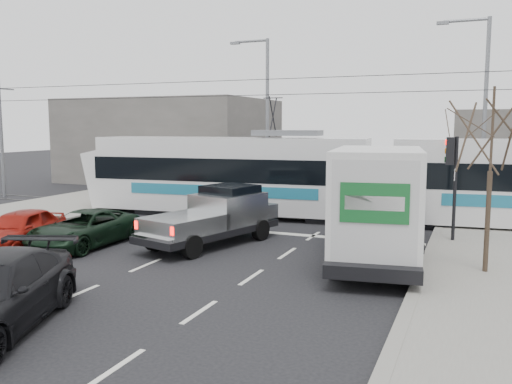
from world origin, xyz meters
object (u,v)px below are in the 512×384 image
at_px(street_lamp_near, 481,104).
at_px(silver_pickup, 217,216).
at_px(red_car, 20,229).
at_px(traffic_signal, 452,166).
at_px(navy_pickup, 377,214).
at_px(tram, 380,179).
at_px(bare_tree, 492,138).
at_px(green_car, 84,229).
at_px(street_lamp_far, 264,108).
at_px(box_truck, 378,207).

height_order(street_lamp_near, silver_pickup, street_lamp_near).
height_order(silver_pickup, red_car, silver_pickup).
height_order(traffic_signal, navy_pickup, traffic_signal).
relative_size(tram, silver_pickup, 4.52).
height_order(traffic_signal, red_car, traffic_signal).
xyz_separation_m(bare_tree, traffic_signal, (-1.13, 4.00, -1.05)).
bearing_deg(street_lamp_near, green_car, -134.48).
xyz_separation_m(tram, red_car, (-10.35, -9.52, -1.23)).
xyz_separation_m(street_lamp_far, box_truck, (8.77, -13.17, -3.40)).
bearing_deg(red_car, tram, 31.52).
bearing_deg(silver_pickup, box_truck, 9.39).
height_order(box_truck, red_car, box_truck).
distance_m(traffic_signal, silver_pickup, 8.31).
height_order(street_lamp_near, box_truck, street_lamp_near).
height_order(street_lamp_far, box_truck, street_lamp_far).
bearing_deg(silver_pickup, tram, 70.20).
bearing_deg(navy_pickup, red_car, -172.59).
bearing_deg(traffic_signal, tram, 132.13).
distance_m(bare_tree, tram, 8.60).
bearing_deg(silver_pickup, navy_pickup, 34.37).
xyz_separation_m(traffic_signal, street_lamp_far, (-10.66, 9.50, 2.37)).
relative_size(street_lamp_far, tram, 0.34).
xyz_separation_m(bare_tree, green_car, (-12.68, -1.13, -3.18)).
xyz_separation_m(navy_pickup, red_car, (-11.03, -4.95, -0.46)).
distance_m(street_lamp_far, tram, 10.37).
relative_size(silver_pickup, green_car, 1.32).
xyz_separation_m(street_lamp_near, box_truck, (-2.73, -11.17, -3.40)).
distance_m(box_truck, navy_pickup, 2.50).
bearing_deg(tram, navy_pickup, -86.56).
distance_m(street_lamp_near, street_lamp_far, 11.67).
relative_size(traffic_signal, tram, 0.14).
bearing_deg(green_car, bare_tree, 4.83).
bearing_deg(street_lamp_far, navy_pickup, -52.22).
relative_size(silver_pickup, red_car, 1.49).
relative_size(traffic_signal, box_truck, 0.50).
relative_size(street_lamp_near, street_lamp_far, 1.00).
bearing_deg(navy_pickup, green_car, -174.13).
bearing_deg(street_lamp_near, red_car, -135.94).
relative_size(tram, box_truck, 3.64).
distance_m(traffic_signal, navy_pickup, 3.09).
bearing_deg(traffic_signal, silver_pickup, -158.24).
height_order(tram, box_truck, tram).
distance_m(green_car, red_car, 2.09).
bearing_deg(traffic_signal, box_truck, -117.21).
height_order(box_truck, green_car, box_truck).
height_order(bare_tree, street_lamp_near, street_lamp_near).
height_order(green_car, red_car, red_car).
distance_m(traffic_signal, street_lamp_far, 14.47).
bearing_deg(tram, box_truck, -86.05).
bearing_deg(silver_pickup, street_lamp_near, 67.41).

